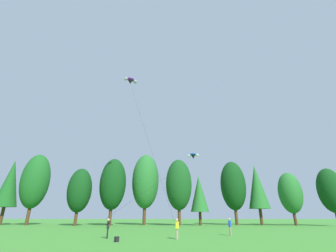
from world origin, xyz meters
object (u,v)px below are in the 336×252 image
kite_flyer_mid (177,227)px  parafoil_kite_high_blue_white (193,156)px  parafoil_kite_mid_purple (131,81)px  backpack (117,239)px  kite_flyer_far (230,225)px  kite_flyer_near (108,227)px

kite_flyer_mid → parafoil_kite_high_blue_white: size_ratio=0.10×
kite_flyer_mid → parafoil_kite_high_blue_white: 20.72m
parafoil_kite_high_blue_white → parafoil_kite_mid_purple: size_ratio=0.74×
backpack → kite_flyer_far: bearing=-19.1°
kite_flyer_far → parafoil_kite_mid_purple: 28.37m
backpack → kite_flyer_mid: bearing=-24.8°
kite_flyer_far → parafoil_kite_mid_purple: parafoil_kite_mid_purple is taller
parafoil_kite_high_blue_white → backpack: (-8.19, -19.60, -11.62)m
kite_flyer_near → kite_flyer_far: size_ratio=1.00×
parafoil_kite_high_blue_white → kite_flyer_mid: bearing=-100.8°
kite_flyer_near → parafoil_kite_mid_purple: 26.36m
kite_flyer_far → parafoil_kite_high_blue_white: size_ratio=0.10×
parafoil_kite_mid_purple → backpack: (2.91, -14.80, -24.24)m
kite_flyer_mid → backpack: bearing=-155.3°
parafoil_kite_mid_purple → backpack: parafoil_kite_mid_purple is taller
kite_flyer_near → kite_flyer_mid: 6.42m
kite_flyer_far → backpack: bearing=-149.7°
kite_flyer_mid → parafoil_kite_mid_purple: size_ratio=0.07×
kite_flyer_mid → parafoil_kite_high_blue_white: parafoil_kite_high_blue_white is taller
parafoil_kite_mid_purple → parafoil_kite_high_blue_white: bearing=23.4°
kite_flyer_mid → parafoil_kite_high_blue_white: (3.32, 17.35, 10.83)m
parafoil_kite_high_blue_white → parafoil_kite_mid_purple: parafoil_kite_mid_purple is taller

